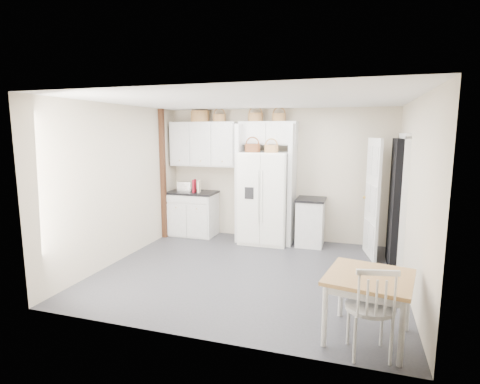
% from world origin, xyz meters
% --- Properties ---
extents(floor, '(4.50, 4.50, 0.00)m').
position_xyz_m(floor, '(0.00, 0.00, 0.00)').
color(floor, '#333439').
rests_on(floor, ground).
extents(ceiling, '(4.50, 4.50, 0.00)m').
position_xyz_m(ceiling, '(0.00, 0.00, 2.60)').
color(ceiling, white).
rests_on(ceiling, wall_back).
extents(wall_back, '(4.50, 0.00, 4.50)m').
position_xyz_m(wall_back, '(0.00, 2.00, 1.30)').
color(wall_back, beige).
rests_on(wall_back, floor).
extents(wall_left, '(0.00, 4.00, 4.00)m').
position_xyz_m(wall_left, '(-2.25, 0.00, 1.30)').
color(wall_left, beige).
rests_on(wall_left, floor).
extents(wall_right, '(0.00, 4.00, 4.00)m').
position_xyz_m(wall_right, '(2.25, 0.00, 1.30)').
color(wall_right, beige).
rests_on(wall_right, floor).
extents(refrigerator, '(0.92, 0.74, 1.77)m').
position_xyz_m(refrigerator, '(-0.15, 1.63, 0.89)').
color(refrigerator, white).
rests_on(refrigerator, floor).
extents(base_cab_left, '(0.95, 0.60, 0.88)m').
position_xyz_m(base_cab_left, '(-1.72, 1.70, 0.44)').
color(base_cab_left, silver).
rests_on(base_cab_left, floor).
extents(base_cab_right, '(0.49, 0.59, 0.87)m').
position_xyz_m(base_cab_right, '(0.73, 1.70, 0.43)').
color(base_cab_right, silver).
rests_on(base_cab_right, floor).
extents(dining_table, '(0.97, 0.97, 0.70)m').
position_xyz_m(dining_table, '(1.70, -1.45, 0.35)').
color(dining_table, '#A06439').
rests_on(dining_table, floor).
extents(windsor_chair, '(0.55, 0.51, 0.96)m').
position_xyz_m(windsor_chair, '(1.71, -1.75, 0.48)').
color(windsor_chair, silver).
rests_on(windsor_chair, floor).
extents(counter_left, '(0.99, 0.64, 0.04)m').
position_xyz_m(counter_left, '(-1.72, 1.70, 0.90)').
color(counter_left, black).
rests_on(counter_left, base_cab_left).
extents(counter_right, '(0.53, 0.63, 0.04)m').
position_xyz_m(counter_right, '(0.73, 1.70, 0.89)').
color(counter_right, black).
rests_on(counter_right, base_cab_right).
extents(toaster, '(0.31, 0.20, 0.20)m').
position_xyz_m(toaster, '(-1.88, 1.68, 1.02)').
color(toaster, silver).
rests_on(toaster, counter_left).
extents(cookbook_red, '(0.06, 0.18, 0.26)m').
position_xyz_m(cookbook_red, '(-1.64, 1.62, 1.05)').
color(cookbook_red, maroon).
rests_on(cookbook_red, counter_left).
extents(cookbook_cream, '(0.06, 0.16, 0.24)m').
position_xyz_m(cookbook_cream, '(-1.54, 1.62, 1.04)').
color(cookbook_cream, beige).
rests_on(cookbook_cream, counter_left).
extents(basket_upper_b, '(0.38, 0.38, 0.22)m').
position_xyz_m(basket_upper_b, '(-1.58, 1.83, 2.46)').
color(basket_upper_b, '#A37337').
rests_on(basket_upper_b, upper_cabinet).
extents(basket_upper_c, '(0.26, 0.26, 0.15)m').
position_xyz_m(basket_upper_c, '(-1.16, 1.83, 2.43)').
color(basket_upper_c, '#A37337').
rests_on(basket_upper_c, upper_cabinet).
extents(basket_bridge_a, '(0.29, 0.29, 0.16)m').
position_xyz_m(basket_bridge_a, '(-0.41, 1.83, 2.43)').
color(basket_bridge_a, '#A37337').
rests_on(basket_bridge_a, bridge_cabinet).
extents(basket_bridge_b, '(0.26, 0.26, 0.15)m').
position_xyz_m(basket_bridge_b, '(0.06, 1.83, 2.43)').
color(basket_bridge_b, '#A37337').
rests_on(basket_bridge_b, bridge_cabinet).
extents(basket_fridge_a, '(0.29, 0.29, 0.16)m').
position_xyz_m(basket_fridge_a, '(-0.38, 1.53, 1.85)').
color(basket_fridge_a, brown).
rests_on(basket_fridge_a, refrigerator).
extents(basket_fridge_b, '(0.26, 0.26, 0.14)m').
position_xyz_m(basket_fridge_b, '(-0.02, 1.53, 1.84)').
color(basket_fridge_b, '#A37337').
rests_on(basket_fridge_b, refrigerator).
extents(upper_cabinet, '(1.40, 0.34, 0.90)m').
position_xyz_m(upper_cabinet, '(-1.50, 1.83, 1.90)').
color(upper_cabinet, silver).
rests_on(upper_cabinet, wall_back).
extents(bridge_cabinet, '(1.12, 0.34, 0.45)m').
position_xyz_m(bridge_cabinet, '(-0.15, 1.83, 2.12)').
color(bridge_cabinet, silver).
rests_on(bridge_cabinet, wall_back).
extents(fridge_panel_left, '(0.08, 0.60, 2.30)m').
position_xyz_m(fridge_panel_left, '(-0.66, 1.70, 1.15)').
color(fridge_panel_left, silver).
rests_on(fridge_panel_left, floor).
extents(fridge_panel_right, '(0.08, 0.60, 2.30)m').
position_xyz_m(fridge_panel_right, '(0.36, 1.70, 1.15)').
color(fridge_panel_right, silver).
rests_on(fridge_panel_right, floor).
extents(trim_post, '(0.09, 0.09, 2.60)m').
position_xyz_m(trim_post, '(-2.20, 1.35, 1.30)').
color(trim_post, '#392212').
rests_on(trim_post, floor).
extents(doorway_void, '(0.18, 0.85, 2.05)m').
position_xyz_m(doorway_void, '(2.16, 1.00, 1.02)').
color(doorway_void, black).
rests_on(doorway_void, floor).
extents(door_slab, '(0.21, 0.79, 2.05)m').
position_xyz_m(door_slab, '(1.80, 1.33, 1.02)').
color(door_slab, white).
rests_on(door_slab, floor).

